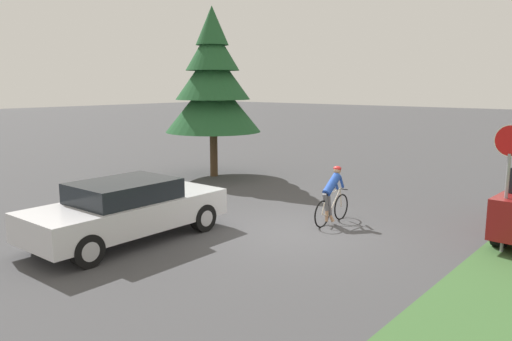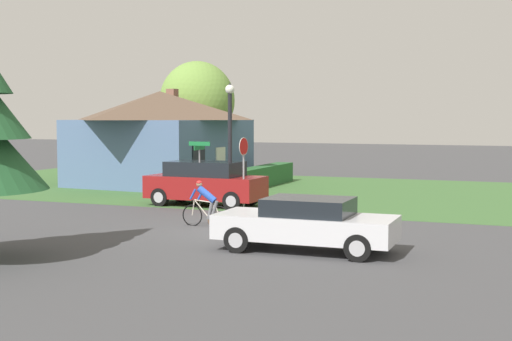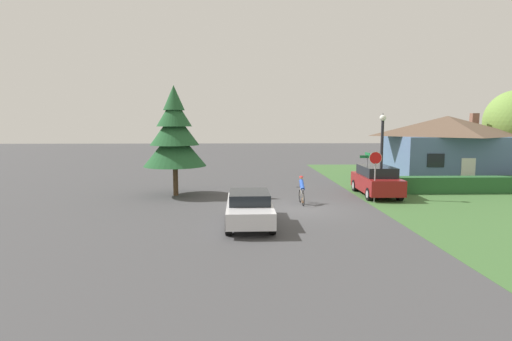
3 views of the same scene
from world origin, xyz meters
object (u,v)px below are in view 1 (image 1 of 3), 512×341
cyclist (332,196)px  conifer_tall_near (213,84)px  sedan_left_lane (127,209)px  stop_sign (509,164)px

cyclist → conifer_tall_near: 8.18m
sedan_left_lane → stop_sign: bearing=-56.5°
cyclist → conifer_tall_near: bearing=67.2°
cyclist → conifer_tall_near: (-7.11, 2.86, 2.86)m
conifer_tall_near → stop_sign: bearing=-12.6°
cyclist → stop_sign: size_ratio=0.61×
sedan_left_lane → stop_sign: 8.37m
conifer_tall_near → cyclist: bearing=-21.9°
sedan_left_lane → stop_sign: size_ratio=1.71×
stop_sign → sedan_left_lane: bearing=39.6°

